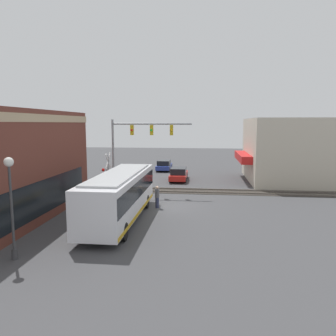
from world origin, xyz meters
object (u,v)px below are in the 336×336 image
pedestrian_at_crossing (115,187)px  crossing_signal (108,170)px  city_bus (120,194)px  parked_car_red (179,174)px  parked_car_blue (164,166)px  pedestrian_near_bus (157,197)px  streetlamp (11,199)px

pedestrian_at_crossing → crossing_signal: bearing=72.7°
city_bus → parked_car_red: bearing=-9.5°
city_bus → crossing_signal: 7.75m
parked_car_red → parked_car_blue: size_ratio=1.08×
crossing_signal → parked_car_red: crossing_signal is taller
crossing_signal → pedestrian_near_bus: crossing_signal is taller
streetlamp → pedestrian_near_bus: (10.15, -5.28, -2.04)m
city_bus → parked_car_red: (15.57, -2.60, -1.06)m
city_bus → pedestrian_at_crossing: city_bus is taller
streetlamp → pedestrian_near_bus: 11.62m
streetlamp → parked_car_blue: bearing=-6.4°
streetlamp → pedestrian_at_crossing: (13.65, -1.00, -2.07)m
parked_car_red → streetlamp: bearing=165.0°
crossing_signal → parked_car_red: 10.19m
crossing_signal → streetlamp: size_ratio=0.79×
crossing_signal → streetlamp: streetlamp is taller
parked_car_red → city_bus: bearing=170.5°
crossing_signal → pedestrian_at_crossing: crossing_signal is taller
city_bus → parked_car_blue: bearing=-0.0°
crossing_signal → streetlamp: 13.85m
crossing_signal → parked_car_blue: size_ratio=0.85×
pedestrian_at_crossing → pedestrian_near_bus: pedestrian_near_bus is taller
parked_car_red → parked_car_blue: (7.64, 2.60, -0.03)m
crossing_signal → pedestrian_at_crossing: 1.60m
parked_car_blue → pedestrian_near_bus: bearing=-174.4°
city_bus → pedestrian_near_bus: size_ratio=6.52×
parked_car_blue → streetlamp: bearing=173.6°
crossing_signal → parked_car_blue: (16.05, -2.92, -1.64)m
streetlamp → city_bus: bearing=-26.6°
parked_car_blue → pedestrian_near_bus: (-19.73, -1.94, 0.19)m
pedestrian_at_crossing → parked_car_blue: bearing=-8.2°
crossing_signal → pedestrian_at_crossing: size_ratio=2.36×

